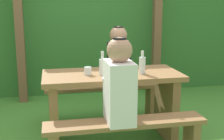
# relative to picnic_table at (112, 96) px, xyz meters

# --- Properties ---
(hedge_backdrop) EXTENTS (6.40, 0.82, 1.86)m
(hedge_backdrop) POSITION_rel_picnic_table_xyz_m (0.00, 2.24, 0.42)
(hedge_backdrop) COLOR #316D2C
(hedge_backdrop) RESTS_ON ground_plane
(pergola_post_left) EXTENTS (0.12, 0.12, 1.96)m
(pergola_post_left) POSITION_rel_picnic_table_xyz_m (-1.04, 1.59, 0.47)
(pergola_post_left) COLOR brown
(pergola_post_left) RESTS_ON ground_plane
(pergola_post_right) EXTENTS (0.12, 0.12, 1.96)m
(pergola_post_right) POSITION_rel_picnic_table_xyz_m (1.04, 1.59, 0.47)
(pergola_post_right) COLOR brown
(pergola_post_right) RESTS_ON ground_plane
(picnic_table) EXTENTS (1.40, 0.64, 0.75)m
(picnic_table) POSITION_rel_picnic_table_xyz_m (0.00, 0.00, 0.00)
(picnic_table) COLOR olive
(picnic_table) RESTS_ON ground_plane
(bench_near) EXTENTS (1.40, 0.24, 0.46)m
(bench_near) POSITION_rel_picnic_table_xyz_m (0.00, -0.59, -0.18)
(bench_near) COLOR olive
(bench_near) RESTS_ON ground_plane
(bench_far) EXTENTS (1.40, 0.24, 0.46)m
(bench_far) POSITION_rel_picnic_table_xyz_m (0.00, 0.59, -0.18)
(bench_far) COLOR olive
(bench_far) RESTS_ON ground_plane
(person_white_shirt) EXTENTS (0.25, 0.35, 0.72)m
(person_white_shirt) POSITION_rel_picnic_table_xyz_m (-0.06, -0.59, 0.28)
(person_white_shirt) COLOR white
(person_white_shirt) RESTS_ON bench_near
(person_black_coat) EXTENTS (0.25, 0.35, 0.72)m
(person_black_coat) POSITION_rel_picnic_table_xyz_m (0.20, 0.59, 0.28)
(person_black_coat) COLOR black
(person_black_coat) RESTS_ON bench_far
(drinking_glass) EXTENTS (0.07, 0.07, 0.08)m
(drinking_glass) POSITION_rel_picnic_table_xyz_m (-0.25, -0.03, 0.28)
(drinking_glass) COLOR silver
(drinking_glass) RESTS_ON picnic_table
(bottle_left) EXTENTS (0.07, 0.07, 0.23)m
(bottle_left) POSITION_rel_picnic_table_xyz_m (0.29, -0.09, 0.33)
(bottle_left) COLOR silver
(bottle_left) RESTS_ON picnic_table
(bottle_right) EXTENTS (0.07, 0.07, 0.24)m
(bottle_right) POSITION_rel_picnic_table_xyz_m (-0.11, -0.08, 0.33)
(bottle_right) COLOR silver
(bottle_right) RESTS_ON picnic_table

